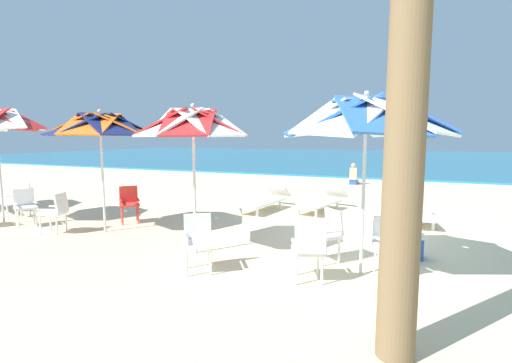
# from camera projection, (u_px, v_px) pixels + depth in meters

# --- Properties ---
(ground_plane) EXTENTS (80.00, 80.00, 0.00)m
(ground_plane) POSITION_uv_depth(u_px,v_px,m) (361.00, 231.00, 8.18)
(ground_plane) COLOR beige
(sea) EXTENTS (80.00, 36.00, 0.10)m
(sea) POSITION_uv_depth(u_px,v_px,m) (402.00, 158.00, 34.05)
(sea) COLOR teal
(sea) RESTS_ON ground
(surf_foam) EXTENTS (80.00, 0.70, 0.01)m
(surf_foam) POSITION_uv_depth(u_px,v_px,m) (389.00, 181.00, 17.30)
(surf_foam) COLOR white
(surf_foam) RESTS_ON ground
(beach_umbrella_0) EXTENTS (2.49, 2.49, 2.70)m
(beach_umbrella_0) POSITION_uv_depth(u_px,v_px,m) (366.00, 118.00, 5.36)
(beach_umbrella_0) COLOR silver
(beach_umbrella_0) RESTS_ON ground
(plastic_chair_0) EXTENTS (0.63, 0.63, 0.87)m
(plastic_chair_0) POSITION_uv_depth(u_px,v_px,m) (327.00, 232.00, 6.17)
(plastic_chair_0) COLOR white
(plastic_chair_0) RESTS_ON ground
(plastic_chair_1) EXTENTS (0.63, 0.63, 0.87)m
(plastic_chair_1) POSITION_uv_depth(u_px,v_px,m) (390.00, 241.00, 5.64)
(plastic_chair_1) COLOR white
(plastic_chair_1) RESTS_ON ground
(plastic_chair_2) EXTENTS (0.58, 0.60, 0.87)m
(plastic_chair_2) POSITION_uv_depth(u_px,v_px,m) (309.00, 248.00, 5.28)
(plastic_chair_2) COLOR white
(plastic_chair_2) RESTS_ON ground
(beach_umbrella_1) EXTENTS (2.03, 2.03, 2.61)m
(beach_umbrella_1) POSITION_uv_depth(u_px,v_px,m) (193.00, 125.00, 6.42)
(beach_umbrella_1) COLOR silver
(beach_umbrella_1) RESTS_ON ground
(plastic_chair_3) EXTENTS (0.62, 0.63, 0.87)m
(plastic_chair_3) POSITION_uv_depth(u_px,v_px,m) (198.00, 239.00, 5.76)
(plastic_chair_3) COLOR white
(plastic_chair_3) RESTS_ON ground
(beach_umbrella_2) EXTENTS (2.24, 2.24, 2.62)m
(beach_umbrella_2) POSITION_uv_depth(u_px,v_px,m) (100.00, 126.00, 7.90)
(beach_umbrella_2) COLOR silver
(beach_umbrella_2) RESTS_ON ground
(plastic_chair_4) EXTENTS (0.58, 0.56, 0.87)m
(plastic_chair_4) POSITION_uv_depth(u_px,v_px,m) (56.00, 210.00, 7.96)
(plastic_chair_4) COLOR white
(plastic_chair_4) RESTS_ON ground
(plastic_chair_5) EXTENTS (0.63, 0.63, 0.87)m
(plastic_chair_5) POSITION_uv_depth(u_px,v_px,m) (129.00, 202.00, 9.00)
(plastic_chair_5) COLOR red
(plastic_chair_5) RESTS_ON ground
(plastic_chair_7) EXTENTS (0.62, 0.60, 0.87)m
(plastic_chair_7) POSITION_uv_depth(u_px,v_px,m) (25.00, 205.00, 8.61)
(plastic_chair_7) COLOR white
(plastic_chair_7) RESTS_ON ground
(plastic_chair_8) EXTENTS (0.57, 0.59, 0.87)m
(plastic_chair_8) POSITION_uv_depth(u_px,v_px,m) (20.00, 198.00, 9.62)
(plastic_chair_8) COLOR white
(plastic_chair_8) RESTS_ON ground
(sun_lounger_0) EXTENTS (0.96, 2.22, 0.62)m
(sun_lounger_0) POSITION_uv_depth(u_px,v_px,m) (414.00, 210.00, 9.08)
(sun_lounger_0) COLOR white
(sun_lounger_0) RESTS_ON ground
(sun_lounger_1) EXTENTS (1.11, 2.23, 0.62)m
(sun_lounger_1) POSITION_uv_depth(u_px,v_px,m) (322.00, 201.00, 10.37)
(sun_lounger_1) COLOR white
(sun_lounger_1) RESTS_ON ground
(sun_lounger_2) EXTENTS (0.91, 2.21, 0.62)m
(sun_lounger_2) POSITION_uv_depth(u_px,v_px,m) (265.00, 200.00, 10.51)
(sun_lounger_2) COLOR white
(sun_lounger_2) RESTS_ON ground
(palm_tree_0) EXTENTS (2.73, 3.13, 5.32)m
(palm_tree_0) POSITION_uv_depth(u_px,v_px,m) (413.00, 20.00, 3.30)
(palm_tree_0) COLOR brown
(palm_tree_0) RESTS_ON ground
(cooler_box) EXTENTS (0.50, 0.34, 0.40)m
(cooler_box) POSITION_uv_depth(u_px,v_px,m) (408.00, 246.00, 6.43)
(cooler_box) COLOR blue
(cooler_box) RESTS_ON ground
(beach_ball) EXTENTS (0.28, 0.28, 0.28)m
(beach_ball) POSITION_uv_depth(u_px,v_px,m) (402.00, 204.00, 10.76)
(beach_ball) COLOR #2D8C4C
(beach_ball) RESTS_ON ground
(beachgoer_seated) EXTENTS (0.30, 0.93, 0.92)m
(beachgoer_seated) POSITION_uv_depth(u_px,v_px,m) (354.00, 177.00, 16.21)
(beachgoer_seated) COLOR #2D4CA5
(beachgoer_seated) RESTS_ON ground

